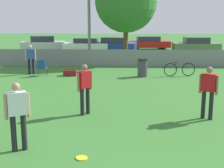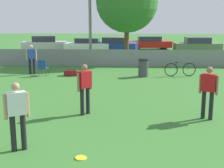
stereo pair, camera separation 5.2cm
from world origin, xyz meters
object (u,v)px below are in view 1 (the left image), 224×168
(parked_car_silver, at_px, (43,44))
(parked_car_olive, at_px, (196,45))
(gear_bag_sideline, at_px, (70,73))
(parked_car_white, at_px, (86,45))
(trash_bin, at_px, (143,68))
(spectator_in_blue, at_px, (31,57))
(frisbee_disc, at_px, (82,158))
(player_thrower_red, at_px, (208,89))
(parked_car_red, at_px, (148,43))
(bicycle_sideline, at_px, (179,69))
(tree_near_pole, at_px, (126,1))
(player_defender_red, at_px, (85,86))
(parked_car_blue, at_px, (114,45))
(folding_chair_sideline, at_px, (42,67))
(player_receiver_white, at_px, (17,112))

(parked_car_silver, relative_size, parked_car_olive, 1.05)
(gear_bag_sideline, xyz_separation_m, parked_car_white, (-0.58, 12.08, 0.49))
(trash_bin, distance_m, gear_bag_sideline, 3.97)
(spectator_in_blue, xyz_separation_m, frisbee_disc, (4.30, -10.59, -0.94))
(player_thrower_red, xyz_separation_m, parked_car_silver, (-10.31, 19.70, -0.28))
(spectator_in_blue, height_order, parked_car_red, spectator_in_blue)
(bicycle_sideline, bearing_deg, tree_near_pole, 112.37)
(player_defender_red, height_order, trash_bin, player_defender_red)
(parked_car_silver, bearing_deg, parked_car_blue, -12.45)
(trash_bin, height_order, parked_car_white, parked_car_white)
(folding_chair_sideline, bearing_deg, tree_near_pole, -123.76)
(frisbee_disc, bearing_deg, player_receiver_white, 166.18)
(tree_near_pole, distance_m, frisbee_disc, 16.08)
(player_defender_red, bearing_deg, spectator_in_blue, 71.70)
(parked_car_red, bearing_deg, player_thrower_red, -93.54)
(player_thrower_red, xyz_separation_m, trash_bin, (-1.64, 7.13, -0.49))
(player_defender_red, xyz_separation_m, parked_car_olive, (7.70, 18.66, -0.30))
(parked_car_red, bearing_deg, tree_near_pole, -107.87)
(frisbee_disc, bearing_deg, parked_car_red, 82.53)
(player_thrower_red, bearing_deg, parked_car_silver, 148.03)
(player_defender_red, bearing_deg, trash_bin, 24.89)
(parked_car_white, bearing_deg, spectator_in_blue, -95.82)
(player_receiver_white, distance_m, parked_car_white, 21.92)
(frisbee_disc, bearing_deg, parked_car_blue, 90.19)
(player_thrower_red, xyz_separation_m, player_receiver_white, (-5.10, -2.60, 0.00))
(player_receiver_white, bearing_deg, frisbee_disc, -42.23)
(gear_bag_sideline, bearing_deg, folding_chair_sideline, -175.49)
(spectator_in_blue, bearing_deg, parked_car_white, -114.49)
(parked_car_silver, relative_size, parked_car_blue, 1.00)
(parked_car_silver, bearing_deg, parked_car_white, -15.51)
(player_defender_red, relative_size, parked_car_red, 0.38)
(player_defender_red, relative_size, gear_bag_sideline, 2.35)
(tree_near_pole, relative_size, player_thrower_red, 3.80)
(player_thrower_red, relative_size, parked_car_blue, 0.39)
(frisbee_disc, xyz_separation_m, parked_car_silver, (-6.76, 22.68, 0.68))
(trash_bin, bearing_deg, player_thrower_red, -77.07)
(parked_car_olive, bearing_deg, trash_bin, -115.90)
(tree_near_pole, xyz_separation_m, parked_car_silver, (-7.76, 7.20, -3.51))
(tree_near_pole, xyz_separation_m, spectator_in_blue, (-5.31, -4.90, -3.25))
(gear_bag_sideline, relative_size, parked_car_silver, 0.16)
(folding_chair_sideline, bearing_deg, trash_bin, -173.39)
(tree_near_pole, bearing_deg, parked_car_silver, 137.16)
(folding_chair_sideline, height_order, parked_car_olive, parked_car_olive)
(parked_car_red, bearing_deg, parked_car_olive, -39.45)
(folding_chair_sideline, xyz_separation_m, trash_bin, (5.47, 0.03, -0.01))
(bicycle_sideline, bearing_deg, parked_car_blue, 101.19)
(frisbee_disc, xyz_separation_m, parked_car_white, (-2.62, 22.28, 0.63))
(folding_chair_sideline, distance_m, parked_car_red, 16.26)
(player_receiver_white, distance_m, trash_bin, 10.34)
(bicycle_sideline, bearing_deg, parked_car_red, 85.49)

